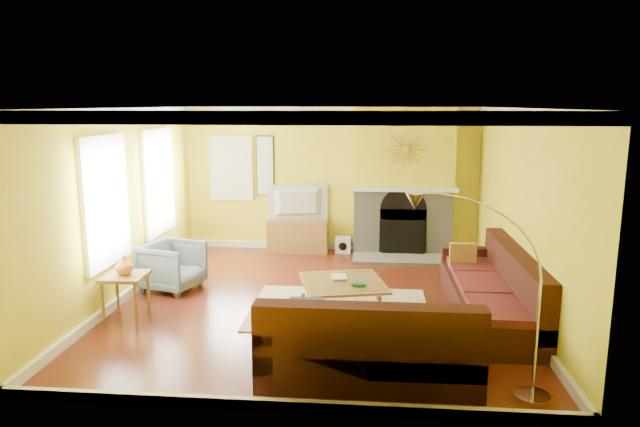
# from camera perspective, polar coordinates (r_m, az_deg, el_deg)

# --- Properties ---
(floor) EXTENTS (5.50, 6.00, 0.02)m
(floor) POSITION_cam_1_polar(r_m,az_deg,el_deg) (8.18, -0.42, -8.83)
(floor) COLOR maroon
(floor) RESTS_ON ground
(ceiling) EXTENTS (5.50, 6.00, 0.02)m
(ceiling) POSITION_cam_1_polar(r_m,az_deg,el_deg) (7.70, -0.44, 10.58)
(ceiling) COLOR white
(ceiling) RESTS_ON ground
(wall_back) EXTENTS (5.50, 0.02, 2.70)m
(wall_back) POSITION_cam_1_polar(r_m,az_deg,el_deg) (10.79, 1.10, 3.43)
(wall_back) COLOR yellow
(wall_back) RESTS_ON ground
(wall_front) EXTENTS (5.50, 0.02, 2.70)m
(wall_front) POSITION_cam_1_polar(r_m,az_deg,el_deg) (4.92, -3.81, -5.69)
(wall_front) COLOR yellow
(wall_front) RESTS_ON ground
(wall_left) EXTENTS (0.02, 6.00, 2.70)m
(wall_left) POSITION_cam_1_polar(r_m,az_deg,el_deg) (8.54, -19.19, 0.84)
(wall_left) COLOR yellow
(wall_left) RESTS_ON ground
(wall_right) EXTENTS (0.02, 6.00, 2.70)m
(wall_right) POSITION_cam_1_polar(r_m,az_deg,el_deg) (8.05, 19.52, 0.23)
(wall_right) COLOR yellow
(wall_right) RESTS_ON ground
(baseboard) EXTENTS (5.50, 6.00, 0.12)m
(baseboard) POSITION_cam_1_polar(r_m,az_deg,el_deg) (8.16, -0.42, -8.37)
(baseboard) COLOR white
(baseboard) RESTS_ON floor
(crown_molding) EXTENTS (5.50, 6.00, 0.12)m
(crown_molding) POSITION_cam_1_polar(r_m,az_deg,el_deg) (7.70, -0.44, 10.06)
(crown_molding) COLOR white
(crown_molding) RESTS_ON ceiling
(window_left_near) EXTENTS (0.06, 1.22, 1.72)m
(window_left_near) POSITION_cam_1_polar(r_m,az_deg,el_deg) (9.69, -15.91, 3.06)
(window_left_near) COLOR white
(window_left_near) RESTS_ON wall_left
(window_left_far) EXTENTS (0.06, 1.22, 1.72)m
(window_left_far) POSITION_cam_1_polar(r_m,az_deg,el_deg) (7.97, -20.74, 1.14)
(window_left_far) COLOR white
(window_left_far) RESTS_ON wall_left
(window_back) EXTENTS (0.82, 0.06, 1.22)m
(window_back) POSITION_cam_1_polar(r_m,az_deg,el_deg) (11.02, -8.85, 4.50)
(window_back) COLOR white
(window_back) RESTS_ON wall_back
(wall_art) EXTENTS (0.34, 0.04, 1.14)m
(wall_art) POSITION_cam_1_polar(r_m,az_deg,el_deg) (10.88, -5.51, 4.77)
(wall_art) COLOR white
(wall_art) RESTS_ON wall_back
(fireplace) EXTENTS (1.80, 0.40, 2.70)m
(fireplace) POSITION_cam_1_polar(r_m,az_deg,el_deg) (10.58, 8.35, 3.17)
(fireplace) COLOR gray
(fireplace) RESTS_ON floor
(mantel) EXTENTS (1.92, 0.22, 0.08)m
(mantel) POSITION_cam_1_polar(r_m,az_deg,el_deg) (10.35, 8.41, 2.44)
(mantel) COLOR white
(mantel) RESTS_ON fireplace
(hearth) EXTENTS (1.80, 0.70, 0.06)m
(hearth) POSITION_cam_1_polar(r_m,az_deg,el_deg) (10.30, 8.32, -4.54)
(hearth) COLOR gray
(hearth) RESTS_ON floor
(sunburst) EXTENTS (0.70, 0.04, 0.70)m
(sunburst) POSITION_cam_1_polar(r_m,az_deg,el_deg) (10.29, 8.51, 6.31)
(sunburst) COLOR olive
(sunburst) RESTS_ON fireplace
(rug) EXTENTS (2.40, 1.80, 0.02)m
(rug) POSITION_cam_1_polar(r_m,az_deg,el_deg) (7.87, 1.94, -9.51)
(rug) COLOR beige
(rug) RESTS_ON floor
(sectional_sofa) EXTENTS (3.10, 3.70, 0.90)m
(sectional_sofa) POSITION_cam_1_polar(r_m,az_deg,el_deg) (7.21, 8.54, -7.85)
(sectional_sofa) COLOR #391812
(sectional_sofa) RESTS_ON floor
(coffee_table) EXTENTS (1.29, 1.29, 0.42)m
(coffee_table) POSITION_cam_1_polar(r_m,az_deg,el_deg) (7.75, 2.31, -8.24)
(coffee_table) COLOR white
(coffee_table) RESTS_ON floor
(media_console) EXTENTS (1.12, 0.50, 0.62)m
(media_console) POSITION_cam_1_polar(r_m,az_deg,el_deg) (10.78, -2.20, -2.21)
(media_console) COLOR olive
(media_console) RESTS_ON floor
(tv) EXTENTS (1.13, 0.34, 0.65)m
(tv) POSITION_cam_1_polar(r_m,az_deg,el_deg) (10.66, -2.22, 1.10)
(tv) COLOR black
(tv) RESTS_ON media_console
(subwoofer) EXTENTS (0.29, 0.29, 0.29)m
(subwoofer) POSITION_cam_1_polar(r_m,az_deg,el_deg) (10.78, 2.32, -3.12)
(subwoofer) COLOR white
(subwoofer) RESTS_ON floor
(armchair) EXTENTS (0.98, 0.96, 0.72)m
(armchair) POSITION_cam_1_polar(r_m,az_deg,el_deg) (8.87, -14.55, -5.10)
(armchair) COLOR slate
(armchair) RESTS_ON floor
(side_table) EXTENTS (0.55, 0.55, 0.59)m
(side_table) POSITION_cam_1_polar(r_m,az_deg,el_deg) (7.90, -18.82, -7.85)
(side_table) COLOR olive
(side_table) RESTS_ON floor
(vase) EXTENTS (0.24, 0.24, 0.24)m
(vase) POSITION_cam_1_polar(r_m,az_deg,el_deg) (7.78, -19.01, -4.94)
(vase) COLOR orange
(vase) RESTS_ON side_table
(book) EXTENTS (0.25, 0.30, 0.03)m
(book) POSITION_cam_1_polar(r_m,az_deg,el_deg) (7.79, 1.17, -6.39)
(book) COLOR white
(book) RESTS_ON coffee_table
(arc_lamp) EXTENTS (1.26, 0.36, 1.96)m
(arc_lamp) POSITION_cam_1_polar(r_m,az_deg,el_deg) (5.51, 15.71, -8.28)
(arc_lamp) COLOR silver
(arc_lamp) RESTS_ON floor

